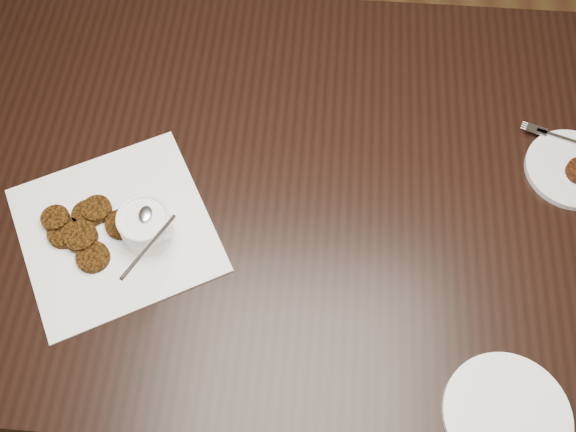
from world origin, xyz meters
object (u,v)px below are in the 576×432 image
object	(u,v)px
table	(297,265)
plate_empty	(507,416)
plate_with_patty	(573,167)
sauce_ramekin	(142,217)
napkin	(116,230)

from	to	relation	value
table	plate_empty	bearing A→B (deg)	-49.18
plate_with_patty	plate_empty	world-z (taller)	plate_with_patty
sauce_ramekin	plate_with_patty	size ratio (longest dim) A/B	0.73
plate_with_patty	plate_empty	distance (m)	0.50
napkin	plate_empty	distance (m)	0.73
sauce_ramekin	plate_empty	size ratio (longest dim) A/B	0.64
plate_with_patty	plate_empty	size ratio (longest dim) A/B	0.88
napkin	plate_empty	xyz separation A→B (m)	(0.68, -0.28, 0.00)
table	napkin	bearing A→B (deg)	-158.12
sauce_ramekin	plate_empty	bearing A→B (deg)	-23.94
napkin	plate_empty	bearing A→B (deg)	-22.35
sauce_ramekin	plate_empty	world-z (taller)	sauce_ramekin
sauce_ramekin	plate_empty	xyz separation A→B (m)	(0.61, -0.27, -0.06)
napkin	sauce_ramekin	size ratio (longest dim) A/B	2.55
napkin	sauce_ramekin	bearing A→B (deg)	-5.05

